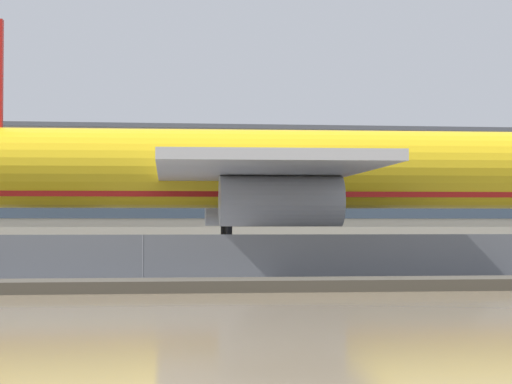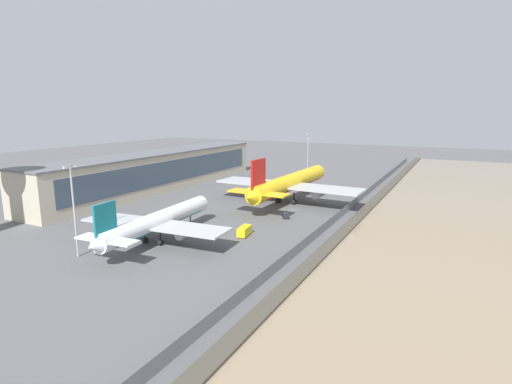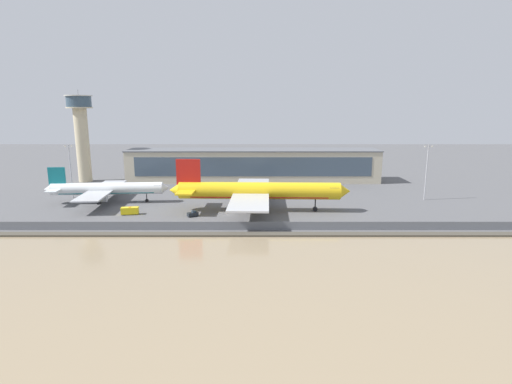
{
  "view_description": "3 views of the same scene",
  "coord_description": "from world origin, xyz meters",
  "px_view_note": "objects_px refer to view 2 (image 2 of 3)",
  "views": [
    {
      "loc": [
        -0.39,
        -62.81,
        2.86
      ],
      "look_at": [
        7.85,
        4.84,
        5.02
      ],
      "focal_mm": 70.0,
      "sensor_mm": 36.0,
      "label": 1
    },
    {
      "loc": [
        -111.84,
        -45.09,
        29.9
      ],
      "look_at": [
        -0.74,
        12.51,
        4.31
      ],
      "focal_mm": 28.0,
      "sensor_mm": 36.0,
      "label": 2
    },
    {
      "loc": [
        8.35,
        -119.04,
        32.04
      ],
      "look_at": [
        8.72,
        5.78,
        5.94
      ],
      "focal_mm": 28.0,
      "sensor_mm": 36.0,
      "label": 3
    }
  ],
  "objects_px": {
    "baggage_tug": "(286,215)",
    "ops_van": "(245,231)",
    "cargo_jet_yellow": "(290,183)",
    "apron_light_mast_apron_east": "(308,151)",
    "apron_light_mast_apron_west": "(74,205)",
    "passenger_jet_white_teal": "(157,221)"
  },
  "relations": [
    {
      "from": "baggage_tug",
      "to": "ops_van",
      "type": "distance_m",
      "value": 19.8
    },
    {
      "from": "cargo_jet_yellow",
      "to": "apron_light_mast_apron_east",
      "type": "height_order",
      "value": "apron_light_mast_apron_east"
    },
    {
      "from": "cargo_jet_yellow",
      "to": "apron_light_mast_apron_west",
      "type": "relative_size",
      "value": 2.96
    },
    {
      "from": "cargo_jet_yellow",
      "to": "ops_van",
      "type": "height_order",
      "value": "cargo_jet_yellow"
    },
    {
      "from": "apron_light_mast_apron_west",
      "to": "apron_light_mast_apron_east",
      "type": "xyz_separation_m",
      "value": [
        127.69,
        -3.53,
        0.12
      ]
    },
    {
      "from": "ops_van",
      "to": "baggage_tug",
      "type": "bearing_deg",
      "value": -6.87
    },
    {
      "from": "cargo_jet_yellow",
      "to": "baggage_tug",
      "type": "height_order",
      "value": "cargo_jet_yellow"
    },
    {
      "from": "cargo_jet_yellow",
      "to": "passenger_jet_white_teal",
      "type": "height_order",
      "value": "cargo_jet_yellow"
    },
    {
      "from": "ops_van",
      "to": "apron_light_mast_apron_east",
      "type": "distance_m",
      "value": 101.77
    },
    {
      "from": "baggage_tug",
      "to": "cargo_jet_yellow",
      "type": "bearing_deg",
      "value": 19.68
    },
    {
      "from": "passenger_jet_white_teal",
      "to": "apron_light_mast_apron_west",
      "type": "relative_size",
      "value": 2.19
    },
    {
      "from": "cargo_jet_yellow",
      "to": "ops_van",
      "type": "bearing_deg",
      "value": -173.34
    },
    {
      "from": "passenger_jet_white_teal",
      "to": "baggage_tug",
      "type": "distance_m",
      "value": 37.64
    },
    {
      "from": "passenger_jet_white_teal",
      "to": "apron_light_mast_apron_west",
      "type": "height_order",
      "value": "apron_light_mast_apron_west"
    },
    {
      "from": "baggage_tug",
      "to": "apron_light_mast_apron_east",
      "type": "height_order",
      "value": "apron_light_mast_apron_east"
    },
    {
      "from": "passenger_jet_white_teal",
      "to": "apron_light_mast_apron_east",
      "type": "relative_size",
      "value": 2.17
    },
    {
      "from": "passenger_jet_white_teal",
      "to": "baggage_tug",
      "type": "xyz_separation_m",
      "value": [
        32.77,
        -18.06,
        -4.05
      ]
    },
    {
      "from": "apron_light_mast_apron_west",
      "to": "apron_light_mast_apron_east",
      "type": "relative_size",
      "value": 0.99
    },
    {
      "from": "cargo_jet_yellow",
      "to": "baggage_tug",
      "type": "xyz_separation_m",
      "value": [
        -19.34,
        -6.92,
        -5.56
      ]
    },
    {
      "from": "ops_van",
      "to": "apron_light_mast_apron_west",
      "type": "distance_m",
      "value": 38.45
    },
    {
      "from": "passenger_jet_white_teal",
      "to": "ops_van",
      "type": "distance_m",
      "value": 20.77
    },
    {
      "from": "passenger_jet_white_teal",
      "to": "apron_light_mast_apron_east",
      "type": "bearing_deg",
      "value": 2.4
    }
  ]
}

